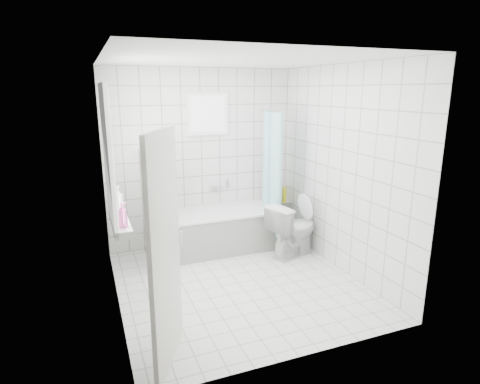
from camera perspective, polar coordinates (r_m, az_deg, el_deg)
name	(u,v)px	position (r m, az deg, el deg)	size (l,w,h in m)	color
ground	(238,283)	(5.02, -0.24, -12.81)	(3.00, 3.00, 0.00)	white
ceiling	(238,59)	(4.47, -0.27, 18.33)	(3.00, 3.00, 0.00)	white
wall_back	(202,159)	(5.97, -5.48, 4.73)	(2.80, 0.02, 2.60)	white
wall_front	(306,217)	(3.26, 9.31, -3.48)	(2.80, 0.02, 2.60)	white
wall_left	(110,190)	(4.28, -18.00, 0.28)	(0.02, 3.00, 2.60)	white
wall_right	(341,170)	(5.23, 14.22, 3.00)	(0.02, 3.00, 2.60)	white
window_left	(110,156)	(4.52, -17.98, 4.88)	(0.01, 0.90, 1.40)	white
window_back	(208,114)	(5.88, -4.55, 10.99)	(0.50, 0.01, 0.50)	white
window_sill	(120,221)	(4.70, -16.74, -4.01)	(0.18, 1.02, 0.08)	white
door	(165,253)	(3.35, -10.61, -8.57)	(0.04, 0.80, 2.00)	silver
bathtub	(217,230)	(5.91, -3.27, -5.47)	(1.75, 0.77, 0.58)	white
partition_wall	(152,208)	(5.51, -12.47, -2.22)	(0.15, 0.85, 1.50)	white
tiled_ledge	(278,218)	(6.54, 5.45, -3.66)	(0.40, 0.24, 0.55)	white
toilet	(293,229)	(5.70, 7.56, -5.27)	(0.43, 0.76, 0.77)	white
curtain_rod	(270,111)	(5.84, 4.31, 11.46)	(0.02, 0.02, 0.80)	silver
shower_curtain	(273,174)	(5.84, 4.70, 2.55)	(0.14, 0.48, 1.78)	#45C5CB
tub_faucet	(216,188)	(6.08, -3.43, 0.62)	(0.18, 0.06, 0.06)	silver
sill_bottles	(120,207)	(4.61, -16.74, -2.01)	(0.18, 0.60, 0.33)	#D55299
ledge_bottles	(279,195)	(6.38, 5.54, -0.42)	(0.19, 0.16, 0.25)	red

